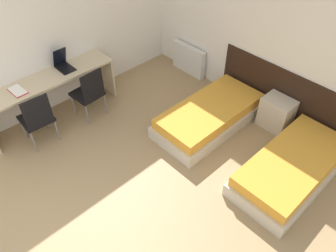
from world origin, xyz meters
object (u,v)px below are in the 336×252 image
object	(u,v)px
bed_near_door	(292,168)
chair_near_laptop	(89,92)
bed_near_window	(210,116)
nightstand	(276,113)
chair_near_notebook	(37,117)
laptop	(63,64)

from	to	relation	value
bed_near_door	chair_near_laptop	xyz separation A→B (m)	(-3.08, -1.29, 0.33)
bed_near_window	bed_near_door	xyz separation A→B (m)	(1.55, 0.00, 0.00)
bed_near_window	chair_near_laptop	xyz separation A→B (m)	(-1.54, -1.29, 0.33)
nightstand	chair_near_notebook	distance (m)	3.79
bed_near_door	chair_near_laptop	size ratio (longest dim) A/B	2.02
nightstand	laptop	xyz separation A→B (m)	(-2.84, -2.16, 0.57)
bed_near_door	nightstand	distance (m)	1.09
nightstand	chair_near_notebook	xyz separation A→B (m)	(-2.31, -2.99, 0.25)
chair_near_laptop	chair_near_notebook	distance (m)	0.93
bed_near_door	laptop	distance (m)	3.92
bed_near_door	nightstand	size ratio (longest dim) A/B	3.52
nightstand	bed_near_window	bearing A→B (deg)	-135.07
bed_near_door	laptop	bearing A→B (deg)	-158.95
chair_near_notebook	bed_near_door	bearing A→B (deg)	38.56
bed_near_door	nightstand	xyz separation A→B (m)	(-0.77, 0.77, 0.08)
chair_near_notebook	laptop	size ratio (longest dim) A/B	2.73
chair_near_notebook	laptop	distance (m)	1.04
laptop	chair_near_laptop	bearing A→B (deg)	9.95
bed_near_window	chair_near_laptop	world-z (taller)	chair_near_laptop
nightstand	chair_near_laptop	bearing A→B (deg)	-138.23
laptop	bed_near_door	bearing A→B (deg)	20.73
chair_near_laptop	chair_near_notebook	size ratio (longest dim) A/B	1.00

